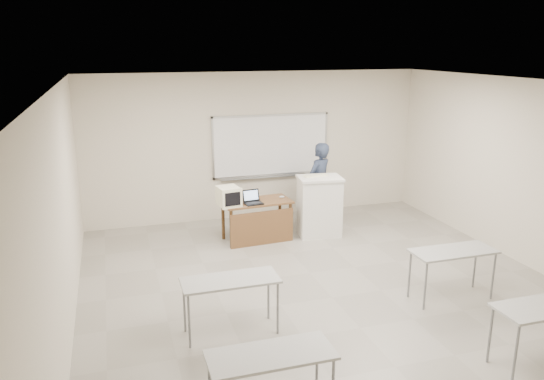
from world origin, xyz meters
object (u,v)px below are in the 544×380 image
object	(u,v)px
whiteboard	(271,146)
presenter	(319,184)
podium	(319,206)
keyboard	(316,176)
mouse	(282,197)
laptop	(253,200)
crt_monitor	(228,196)
instructor_desk	(258,215)

from	to	relation	value
whiteboard	presenter	world-z (taller)	whiteboard
whiteboard	podium	distance (m)	1.80
keyboard	mouse	bearing A→B (deg)	170.11
podium	laptop	size ratio (longest dim) A/B	3.60
whiteboard	keyboard	distance (m)	1.50
podium	crt_monitor	size ratio (longest dim) A/B	2.71
laptop	mouse	distance (m)	0.63
crt_monitor	presenter	xyz separation A→B (m)	(1.99, 0.64, -0.09)
podium	keyboard	bearing A→B (deg)	131.02
podium	keyboard	size ratio (longest dim) A/B	2.49
podium	crt_monitor	bearing A→B (deg)	-172.14
crt_monitor	keyboard	size ratio (longest dim) A/B	0.92
presenter	mouse	bearing A→B (deg)	-5.84
keyboard	presenter	distance (m)	0.69
whiteboard	laptop	distance (m)	1.82
instructor_desk	whiteboard	bearing A→B (deg)	60.20
crt_monitor	presenter	distance (m)	2.09
podium	presenter	distance (m)	0.71
instructor_desk	crt_monitor	size ratio (longest dim) A/B	3.00
instructor_desk	keyboard	world-z (taller)	keyboard
whiteboard	podium	xyz separation A→B (m)	(0.50, -1.47, -0.91)
whiteboard	instructor_desk	world-z (taller)	whiteboard
laptop	crt_monitor	bearing A→B (deg)	173.26
keyboard	presenter	size ratio (longest dim) A/B	0.27
instructor_desk	mouse	size ratio (longest dim) A/B	12.18
instructor_desk	crt_monitor	world-z (taller)	crt_monitor
mouse	presenter	size ratio (longest dim) A/B	0.06
whiteboard	presenter	distance (m)	1.30
instructor_desk	presenter	world-z (taller)	presenter
crt_monitor	keyboard	xyz separation A→B (m)	(1.70, 0.10, 0.23)
laptop	mouse	world-z (taller)	laptop
laptop	presenter	bearing A→B (deg)	16.09
crt_monitor	laptop	distance (m)	0.46
mouse	presenter	xyz separation A→B (m)	(0.93, 0.47, 0.06)
podium	keyboard	distance (m)	0.58
mouse	presenter	world-z (taller)	presenter
podium	mouse	distance (m)	0.74
podium	mouse	size ratio (longest dim) A/B	10.98
podium	presenter	size ratio (longest dim) A/B	0.68
podium	mouse	xyz separation A→B (m)	(-0.70, 0.15, 0.20)
crt_monitor	laptop	xyz separation A→B (m)	(0.45, -0.00, -0.11)
podium	presenter	bearing A→B (deg)	76.02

